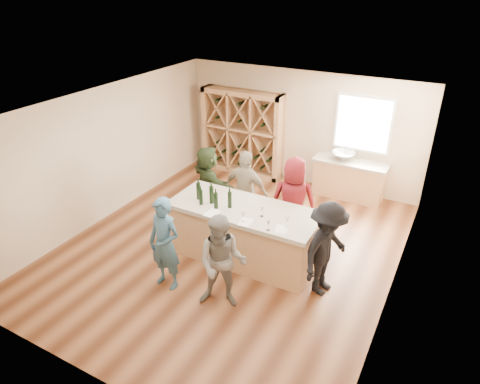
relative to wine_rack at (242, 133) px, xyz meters
The scene contains 33 objects.
floor 3.78m from the wine_rack, 65.36° to the right, with size 6.00×7.00×0.10m, color brown.
ceiling 4.00m from the wine_rack, 65.36° to the right, with size 6.00×7.00×0.10m, color white.
wall_back 1.56m from the wine_rack, 10.57° to the left, with size 6.00×0.10×2.80m, color beige.
wall_front 6.99m from the wine_rack, 77.60° to the right, with size 6.00×0.10×2.80m, color beige.
wall_left 3.63m from the wine_rack, 115.36° to the right, with size 0.10×7.00×2.80m, color beige.
wall_right 5.61m from the wine_rack, 35.70° to the right, with size 0.10×7.00×2.80m, color beige.
window_frame 3.08m from the wine_rack, ahead, with size 1.30×0.06×1.30m, color white.
window_pane 3.07m from the wine_rack, ahead, with size 1.18×0.01×1.18m, color white.
wine_rack is the anchor object (origin of this frame).
back_counter_base 2.98m from the wine_rack, ahead, with size 1.60×0.58×0.86m, color tan.
back_counter_top 2.91m from the wine_rack, ahead, with size 1.70×0.62×0.06m, color #ABA28C.
sink 2.70m from the wine_rack, ahead, with size 0.54×0.54×0.19m, color silver.
faucet 2.70m from the wine_rack, ahead, with size 0.02×0.02×0.30m, color silver.
tasting_counter_base 3.98m from the wine_rack, 61.20° to the right, with size 2.60×1.00×1.00m, color tan.
tasting_counter_top 3.94m from the wine_rack, 61.20° to the right, with size 2.72×1.12×0.08m, color #ABA28C.
wine_bottle_a 3.69m from the wine_rack, 74.32° to the right, with size 0.08×0.08×0.32m, color black.
wine_bottle_b 3.89m from the wine_rack, 72.77° to the right, with size 0.07×0.07×0.28m, color black.
wine_bottle_c 3.80m from the wine_rack, 70.15° to the right, with size 0.08×0.08×0.33m, color black.
wine_bottle_d 3.98m from the wine_rack, 68.49° to the right, with size 0.07×0.07×0.30m, color black.
wine_bottle_e 3.93m from the wine_rack, 65.01° to the right, with size 0.07×0.07×0.30m, color black.
wine_glass_b 4.42m from the wine_rack, 61.63° to the right, with size 0.07×0.07×0.19m, color white.
wine_glass_c 4.70m from the wine_rack, 56.67° to the right, with size 0.06×0.06×0.17m, color white.
wine_glass_d 4.25m from the wine_rack, 57.26° to the right, with size 0.06×0.06×0.16m, color white.
wine_glass_e 4.64m from the wine_rack, 52.72° to the right, with size 0.07×0.07×0.17m, color white.
tasting_menu_a 4.16m from the wine_rack, 68.99° to the right, with size 0.21×0.29×0.00m, color white.
tasting_menu_b 4.43m from the wine_rack, 61.09° to the right, with size 0.21×0.28×0.00m, color white.
tasting_menu_c 4.69m from the wine_rack, 53.96° to the right, with size 0.19×0.27×0.00m, color white.
person_near_left 4.89m from the wine_rack, 76.91° to the right, with size 0.60×0.44×1.65m, color #335972.
person_near_right 5.21m from the wine_rack, 65.20° to the right, with size 0.79×0.43×1.62m, color slate.
person_server 5.05m from the wine_rack, 46.16° to the right, with size 1.08×0.50×1.67m, color black.
person_far_mid 2.88m from the wine_rack, 60.23° to the right, with size 1.01×0.52×1.72m, color gray.
person_far_right 3.49m from the wine_rack, 45.45° to the right, with size 0.87×0.57×1.78m, color #590F14.
person_far_left 2.46m from the wine_rack, 79.08° to the right, with size 1.49×0.54×1.61m, color #263319.
Camera 1 is at (3.48, -6.03, 4.80)m, focal length 32.00 mm.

